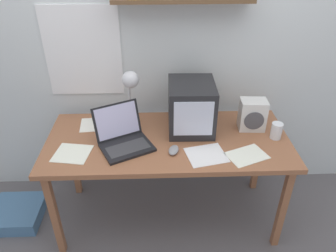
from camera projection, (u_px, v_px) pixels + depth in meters
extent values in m
plane|color=#615C5F|center=(168.00, 215.00, 2.59)|extent=(12.00, 12.00, 0.00)
cube|color=silver|center=(166.00, 34.00, 2.30)|extent=(5.60, 0.06, 2.60)
cube|color=white|center=(83.00, 52.00, 2.31)|extent=(0.54, 0.01, 0.65)
cube|color=#995E3E|center=(168.00, 141.00, 2.21)|extent=(1.63, 0.72, 0.03)
cube|color=#995E3E|center=(54.00, 215.00, 2.13)|extent=(0.04, 0.05, 0.70)
cube|color=#995E3E|center=(282.00, 209.00, 2.18)|extent=(0.04, 0.05, 0.70)
cube|color=#995E3E|center=(73.00, 159.00, 2.63)|extent=(0.04, 0.05, 0.70)
cube|color=#995E3E|center=(258.00, 155.00, 2.68)|extent=(0.04, 0.05, 0.70)
cube|color=#232326|center=(191.00, 107.00, 2.23)|extent=(0.31, 0.36, 0.34)
cube|color=silver|center=(193.00, 119.00, 2.07)|extent=(0.25, 0.01, 0.24)
cube|color=black|center=(127.00, 147.00, 2.10)|extent=(0.38, 0.35, 0.02)
cube|color=#38383A|center=(128.00, 148.00, 2.08)|extent=(0.29, 0.23, 0.00)
cube|color=black|center=(117.00, 121.00, 2.15)|extent=(0.31, 0.21, 0.22)
cube|color=silver|center=(117.00, 121.00, 2.15)|extent=(0.28, 0.19, 0.20)
cylinder|color=silver|center=(131.00, 119.00, 2.40)|extent=(0.10, 0.10, 0.01)
cylinder|color=silver|center=(130.00, 98.00, 2.31)|extent=(0.02, 0.02, 0.34)
sphere|color=silver|center=(130.00, 80.00, 2.16)|extent=(0.12, 0.12, 0.12)
cylinder|color=white|center=(276.00, 131.00, 2.18)|extent=(0.07, 0.07, 0.11)
cylinder|color=yellow|center=(276.00, 133.00, 2.19)|extent=(0.07, 0.07, 0.08)
cube|color=silver|center=(252.00, 115.00, 2.26)|extent=(0.19, 0.14, 0.22)
cylinder|color=#4C4C51|center=(254.00, 121.00, 2.21)|extent=(0.13, 0.01, 0.13)
ellipsoid|color=gray|center=(174.00, 150.00, 2.06)|extent=(0.09, 0.12, 0.03)
cube|color=white|center=(100.00, 124.00, 2.35)|extent=(0.29, 0.21, 0.00)
cube|color=white|center=(247.00, 155.00, 2.04)|extent=(0.29, 0.25, 0.00)
cube|color=white|center=(72.00, 153.00, 2.06)|extent=(0.25, 0.23, 0.00)
cube|color=white|center=(206.00, 155.00, 2.04)|extent=(0.28, 0.25, 0.00)
cube|color=teal|center=(18.00, 213.00, 2.53)|extent=(0.37, 0.37, 0.10)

